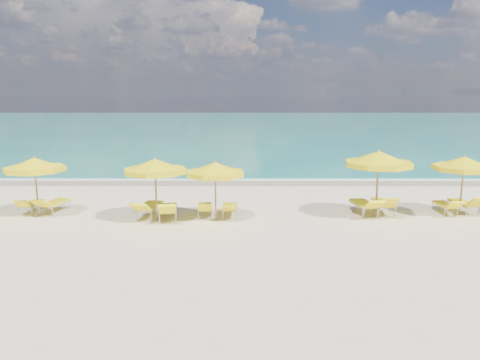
{
  "coord_description": "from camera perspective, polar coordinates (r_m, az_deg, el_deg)",
  "views": [
    {
      "loc": [
        0.06,
        -17.13,
        4.73
      ],
      "look_at": [
        0.0,
        1.5,
        1.2
      ],
      "focal_mm": 35.0,
      "sensor_mm": 36.0,
      "label": 1
    }
  ],
  "objects": [
    {
      "name": "lounger_6_right",
      "position": [
        20.71,
        25.61,
        -2.94
      ],
      "size": [
        0.83,
        1.76,
        0.83
      ],
      "rotation": [
        0.0,
        0.0,
        0.16
      ],
      "color": "#A5A8AD",
      "rests_on": "ground"
    },
    {
      "name": "lounger_6_left",
      "position": [
        20.14,
        23.74,
        -3.19
      ],
      "size": [
        0.59,
        1.67,
        0.72
      ],
      "rotation": [
        0.0,
        0.0,
        0.02
      ],
      "color": "#A5A8AD",
      "rests_on": "ground"
    },
    {
      "name": "umbrella_4",
      "position": [
        17.17,
        -3.03,
        1.28
      ],
      "size": [
        2.82,
        2.82,
        2.25
      ],
      "rotation": [
        0.0,
        0.0,
        -0.33
      ],
      "color": "#9B794D",
      "rests_on": "ground"
    },
    {
      "name": "umbrella_6",
      "position": [
        19.8,
        25.63,
        1.77
      ],
      "size": [
        3.01,
        3.01,
        2.36
      ],
      "rotation": [
        0.0,
        0.0,
        0.37
      ],
      "color": "#9B794D",
      "rests_on": "ground"
    },
    {
      "name": "lounger_5_right",
      "position": [
        19.32,
        17.04,
        -3.18
      ],
      "size": [
        0.78,
        1.99,
        0.89
      ],
      "rotation": [
        0.0,
        0.0,
        -0.06
      ],
      "color": "#A5A8AD",
      "rests_on": "ground"
    },
    {
      "name": "lounger_2_left",
      "position": [
        20.44,
        -24.09,
        -3.04
      ],
      "size": [
        0.57,
        1.6,
        0.71
      ],
      "rotation": [
        0.0,
        0.0,
        -0.01
      ],
      "color": "#A5A8AD",
      "rests_on": "ground"
    },
    {
      "name": "lounger_3_right",
      "position": [
        17.79,
        -8.75,
        -4.01
      ],
      "size": [
        0.89,
        2.02,
        0.87
      ],
      "rotation": [
        0.0,
        0.0,
        0.13
      ],
      "color": "#A5A8AD",
      "rests_on": "ground"
    },
    {
      "name": "umbrella_5",
      "position": [
        18.32,
        16.54,
        2.41
      ],
      "size": [
        3.07,
        3.07,
        2.6
      ],
      "rotation": [
        0.0,
        0.0,
        0.22
      ],
      "color": "#9B794D",
      "rests_on": "ground"
    },
    {
      "name": "umbrella_3",
      "position": [
        17.35,
        -10.32,
        1.6
      ],
      "size": [
        2.55,
        2.55,
        2.38
      ],
      "rotation": [
        0.0,
        0.0,
        -0.09
      ],
      "color": "#9B794D",
      "rests_on": "ground"
    },
    {
      "name": "foam_line",
      "position": [
        25.77,
        0.05,
        0.15
      ],
      "size": [
        120.0,
        1.2,
        0.03
      ],
      "primitive_type": "cube",
      "color": "white",
      "rests_on": "ground"
    },
    {
      "name": "ocean",
      "position": [
        65.31,
        0.13,
        6.57
      ],
      "size": [
        120.0,
        80.0,
        0.3
      ],
      "primitive_type": "cube",
      "color": "#147466",
      "rests_on": "ground"
    },
    {
      "name": "whitecap_far",
      "position": [
        42.16,
        11.06,
        4.09
      ],
      "size": [
        18.0,
        0.3,
        0.05
      ],
      "primitive_type": "cube",
      "color": "white",
      "rests_on": "ground"
    },
    {
      "name": "lounger_2_right",
      "position": [
        20.01,
        -21.74,
        -3.06
      ],
      "size": [
        0.93,
        1.94,
        0.79
      ],
      "rotation": [
        0.0,
        0.0,
        -0.18
      ],
      "color": "#A5A8AD",
      "rests_on": "ground"
    },
    {
      "name": "wet_sand_band",
      "position": [
        24.99,
        0.04,
        -0.19
      ],
      "size": [
        120.0,
        2.6,
        0.01
      ],
      "primitive_type": "cube",
      "color": "tan",
      "rests_on": "ground"
    },
    {
      "name": "umbrella_2",
      "position": [
        19.4,
        -23.76,
        1.67
      ],
      "size": [
        2.75,
        2.75,
        2.32
      ],
      "rotation": [
        0.0,
        0.0,
        0.23
      ],
      "color": "#9B794D",
      "rests_on": "ground"
    },
    {
      "name": "lounger_3_left",
      "position": [
        18.28,
        -11.02,
        -3.68
      ],
      "size": [
        0.96,
        2.11,
        0.83
      ],
      "rotation": [
        0.0,
        0.0,
        -0.15
      ],
      "color": "#A5A8AD",
      "rests_on": "ground"
    },
    {
      "name": "ground_plane",
      "position": [
        17.77,
        -0.01,
        -4.71
      ],
      "size": [
        120.0,
        120.0,
        0.0
      ],
      "primitive_type": "plane",
      "color": "beige"
    },
    {
      "name": "lounger_4_right",
      "position": [
        18.07,
        -1.25,
        -3.78
      ],
      "size": [
        0.59,
        1.73,
        0.69
      ],
      "rotation": [
        0.0,
        0.0,
        0.01
      ],
      "color": "#A5A8AD",
      "rests_on": "ground"
    },
    {
      "name": "lounger_5_left",
      "position": [
        18.91,
        14.88,
        -3.36
      ],
      "size": [
        0.94,
        2.1,
        0.85
      ],
      "rotation": [
        0.0,
        0.0,
        0.14
      ],
      "color": "#A5A8AD",
      "rests_on": "ground"
    },
    {
      "name": "whitecap_near",
      "position": [
        34.99,
        -9.81,
        2.8
      ],
      "size": [
        14.0,
        0.36,
        0.05
      ],
      "primitive_type": "cube",
      "color": "white",
      "rests_on": "ground"
    },
    {
      "name": "lounger_4_left",
      "position": [
        18.1,
        -4.29,
        -3.77
      ],
      "size": [
        0.69,
        1.73,
        0.74
      ],
      "rotation": [
        0.0,
        0.0,
        0.08
      ],
      "color": "#A5A8AD",
      "rests_on": "ground"
    }
  ]
}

